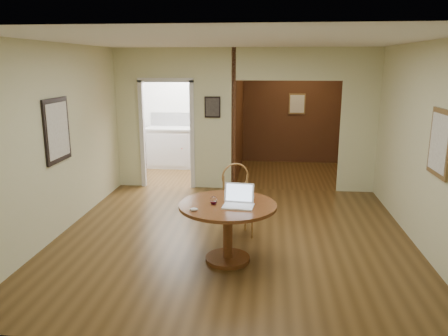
# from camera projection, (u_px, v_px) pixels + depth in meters

# --- Properties ---
(floor) EXTENTS (5.00, 5.00, 0.00)m
(floor) POSITION_uv_depth(u_px,v_px,m) (233.00, 237.00, 6.21)
(floor) COLOR #452E13
(floor) RESTS_ON ground
(room_shell) EXTENTS (5.20, 7.50, 5.00)m
(room_shell) POSITION_uv_depth(u_px,v_px,m) (223.00, 119.00, 8.95)
(room_shell) COLOR white
(room_shell) RESTS_ON ground
(dining_table) EXTENTS (1.20, 1.20, 0.75)m
(dining_table) POSITION_uv_depth(u_px,v_px,m) (228.00, 219.00, 5.36)
(dining_table) COLOR brown
(dining_table) RESTS_ON ground
(chair) EXTENTS (0.56, 0.56, 1.03)m
(chair) POSITION_uv_depth(u_px,v_px,m) (237.00, 196.00, 6.21)
(chair) COLOR #925E34
(chair) RESTS_ON ground
(open_laptop) EXTENTS (0.38, 0.34, 0.25)m
(open_laptop) POSITION_uv_depth(u_px,v_px,m) (239.00, 200.00, 5.24)
(open_laptop) COLOR white
(open_laptop) RESTS_ON dining_table
(closed_laptop) EXTENTS (0.37, 0.24, 0.03)m
(closed_laptop) POSITION_uv_depth(u_px,v_px,m) (240.00, 198.00, 5.48)
(closed_laptop) COLOR #ADADB1
(closed_laptop) RESTS_ON dining_table
(mouse) EXTENTS (0.11, 0.07, 0.04)m
(mouse) POSITION_uv_depth(u_px,v_px,m) (194.00, 209.00, 5.05)
(mouse) COLOR white
(mouse) RESTS_ON dining_table
(wine_glass) EXTENTS (0.09, 0.09, 0.10)m
(wine_glass) POSITION_uv_depth(u_px,v_px,m) (214.00, 200.00, 5.28)
(wine_glass) COLOR white
(wine_glass) RESTS_ON dining_table
(pen) EXTENTS (0.12, 0.11, 0.01)m
(pen) POSITION_uv_depth(u_px,v_px,m) (231.00, 207.00, 5.19)
(pen) COLOR #0D0E61
(pen) RESTS_ON dining_table
(kitchen_cabinet) EXTENTS (2.06, 0.60, 0.94)m
(kitchen_cabinet) POSITION_uv_depth(u_px,v_px,m) (190.00, 148.00, 10.29)
(kitchen_cabinet) COLOR silver
(kitchen_cabinet) RESTS_ON ground
(grocery_bag) EXTENTS (0.34, 0.29, 0.32)m
(grocery_bag) POSITION_uv_depth(u_px,v_px,m) (207.00, 121.00, 10.11)
(grocery_bag) COLOR beige
(grocery_bag) RESTS_ON kitchen_cabinet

